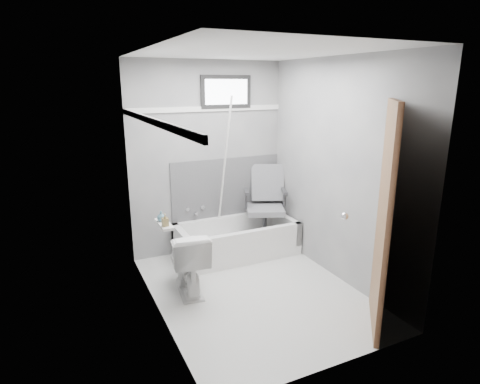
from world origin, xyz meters
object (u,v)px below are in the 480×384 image
door (434,226)px  soap_bottle_a (165,220)px  toilet (188,261)px  bathtub (237,239)px  office_chair (265,204)px  soap_bottle_b (161,216)px

door → soap_bottle_a: door is taller
toilet → bathtub: bearing=-136.3°
bathtub → soap_bottle_a: (-1.17, -1.03, 0.76)m
soap_bottle_a → toilet: bearing=52.3°
door → office_chair: bearing=98.1°
toilet → soap_bottle_a: bearing=60.0°
door → soap_bottle_b: bearing=145.5°
bathtub → soap_bottle_b: (-1.17, -0.89, 0.75)m
toilet → soap_bottle_b: 0.75m
office_chair → toilet: office_chair is taller
bathtub → office_chair: 0.58m
soap_bottle_a → office_chair: bearing=34.1°
bathtub → soap_bottle_a: 1.73m
soap_bottle_b → office_chair: bearing=30.5°
bathtub → toilet: toilet is taller
toilet → soap_bottle_b: soap_bottle_b is taller
office_chair → door: bearing=-58.8°
toilet → door: door is taller
toilet → soap_bottle_b: bearing=48.3°
soap_bottle_b → toilet: bearing=40.6°
toilet → office_chair: bearing=-144.8°
bathtub → soap_bottle_b: size_ratio=15.62×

